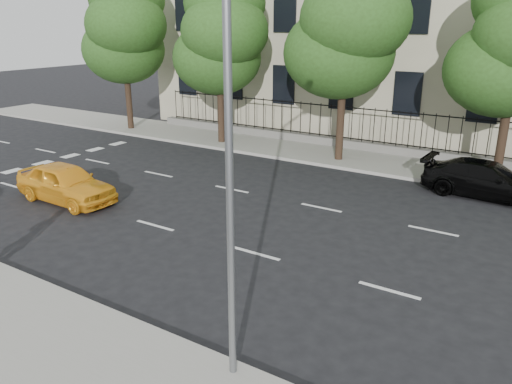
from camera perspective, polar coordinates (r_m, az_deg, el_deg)
ground at (r=12.99m, az=-5.99°, el=-11.10°), size 120.00×120.00×0.00m
near_sidewalk at (r=10.66m, az=-20.11°, el=-19.31°), size 60.00×4.00×0.15m
far_sidewalk at (r=24.68m, az=14.40°, el=3.28°), size 60.00×4.00×0.15m
lane_markings at (r=16.56m, az=4.17°, el=-4.13°), size 49.60×4.62×0.01m
crosswalk at (r=25.78m, az=-24.62°, el=2.63°), size 0.50×12.10×0.01m
iron_fence at (r=26.12m, az=15.69°, el=5.31°), size 30.00×0.50×2.20m
street_light at (r=8.46m, az=-1.06°, el=9.89°), size 0.25×3.32×8.05m
tree_a at (r=31.94m, az=-14.70°, el=17.71°), size 5.71×5.31×9.39m
tree_b at (r=27.33m, az=-3.96°, el=17.54°), size 5.53×5.12×8.97m
tree_c at (r=23.90m, az=10.49°, el=18.46°), size 5.89×5.50×9.80m
yellow_taxi at (r=20.05m, az=-20.92°, el=0.98°), size 4.31×1.79×1.46m
black_sedan at (r=21.18m, az=24.87°, el=1.29°), size 4.90×2.19×1.40m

